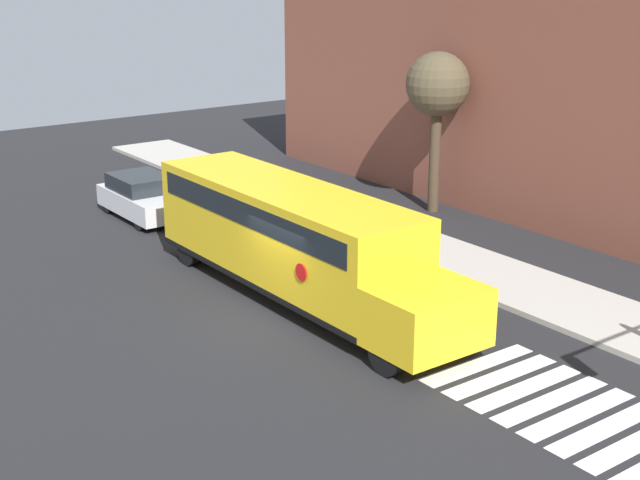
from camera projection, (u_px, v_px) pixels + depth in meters
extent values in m
plane|color=black|center=(282.00, 317.00, 22.97)|extent=(60.00, 60.00, 0.00)
cube|color=#B2ADA3|center=(462.00, 265.00, 26.61)|extent=(44.00, 3.00, 0.15)
cube|color=brown|center=(612.00, 95.00, 28.91)|extent=(32.00, 4.00, 9.12)
cube|color=white|center=(478.00, 365.00, 20.26)|extent=(0.50, 3.20, 0.01)
cube|color=white|center=(501.00, 376.00, 19.73)|extent=(0.50, 3.20, 0.01)
cube|color=white|center=(525.00, 388.00, 19.19)|extent=(0.50, 3.20, 0.01)
cube|color=white|center=(551.00, 401.00, 18.65)|extent=(0.50, 3.20, 0.01)
cube|color=white|center=(578.00, 414.00, 18.12)|extent=(0.50, 3.20, 0.01)
cube|color=white|center=(607.00, 428.00, 17.58)|extent=(0.50, 3.20, 0.01)
cube|color=white|center=(637.00, 443.00, 17.04)|extent=(0.50, 3.20, 0.01)
cube|color=yellow|center=(284.00, 232.00, 24.22)|extent=(9.50, 2.50, 2.54)
cube|color=yellow|center=(427.00, 317.00, 20.02)|extent=(1.91, 2.50, 1.38)
cube|color=black|center=(285.00, 273.00, 24.58)|extent=(9.50, 2.54, 0.16)
cube|color=black|center=(284.00, 207.00, 24.00)|extent=(8.74, 2.53, 0.64)
cylinder|color=red|center=(301.00, 272.00, 21.53)|extent=(0.44, 0.02, 0.44)
cylinder|color=black|center=(457.00, 331.00, 20.90)|extent=(1.00, 0.30, 1.00)
cylinder|color=black|center=(387.00, 354.00, 19.68)|extent=(1.00, 0.30, 1.00)
cylinder|color=black|center=(250.00, 236.00, 27.92)|extent=(1.00, 0.30, 1.00)
cylinder|color=black|center=(189.00, 249.00, 26.70)|extent=(1.00, 0.30, 1.00)
cube|color=silver|center=(145.00, 202.00, 31.50)|extent=(4.03, 1.87, 0.73)
cube|color=#1E2328|center=(140.00, 183.00, 31.49)|extent=(2.26, 1.72, 0.55)
cylinder|color=black|center=(183.00, 213.00, 31.02)|extent=(0.64, 0.22, 0.64)
cylinder|color=black|center=(140.00, 221.00, 30.10)|extent=(0.64, 0.22, 0.64)
cylinder|color=black|center=(149.00, 197.00, 33.06)|extent=(0.64, 0.22, 0.64)
cylinder|color=black|center=(108.00, 204.00, 32.14)|extent=(0.64, 0.22, 0.64)
cylinder|color=#423323|center=(435.00, 158.00, 31.88)|extent=(0.40, 0.40, 3.94)
sphere|color=#4C422D|center=(438.00, 84.00, 31.08)|extent=(2.25, 2.25, 2.25)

